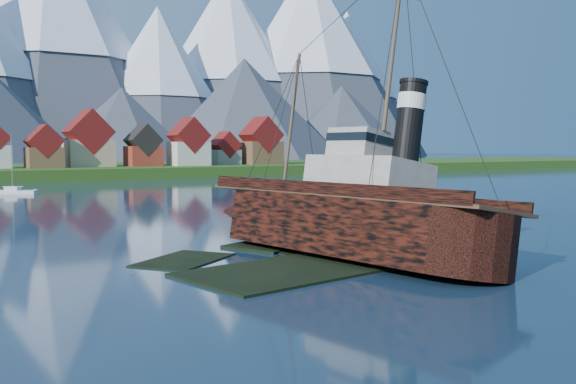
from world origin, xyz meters
TOP-DOWN VIEW (x-y plane):
  - ground at (0.00, 0.00)m, footprint 1400.00×1400.00m
  - shoal at (1.78, 2.15)m, footprint 31.71×21.24m
  - seawall at (0.00, 132.00)m, footprint 600.00×2.50m
  - tugboat_wreck at (2.52, 2.04)m, footprint 7.44×32.07m
  - sailboat_c at (-6.87, 90.07)m, footprint 8.70×6.93m
  - sailboat_d at (79.66, 87.64)m, footprint 5.65×8.88m

SIDE VIEW (x-z plane):
  - shoal at x=1.78m, z-range -0.92..0.22m
  - ground at x=0.00m, z-range 0.00..0.00m
  - seawall at x=0.00m, z-range -1.00..1.00m
  - sailboat_c at x=-6.87m, z-range -5.54..6.06m
  - sailboat_d at x=79.66m, z-range -5.71..6.25m
  - tugboat_wreck at x=2.52m, z-range -9.52..15.89m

